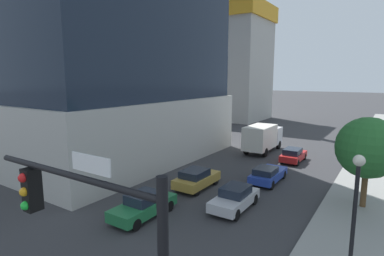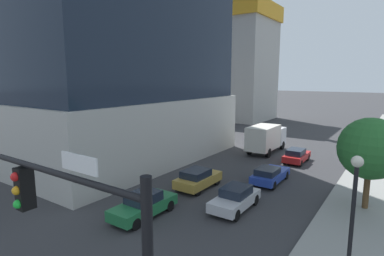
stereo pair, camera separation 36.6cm
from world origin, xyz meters
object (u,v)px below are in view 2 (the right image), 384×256
traffic_light_pole (87,256)px  car_green (144,205)px  car_blue (270,175)px  street_tree (370,149)px  car_silver (235,198)px  box_truck (266,137)px  car_gold (198,178)px  car_red (296,156)px  street_lamp (354,202)px  construction_building (238,57)px

traffic_light_pole → car_green: size_ratio=1.51×
car_blue → street_tree: bearing=-12.4°
car_silver → box_truck: (-4.09, 15.71, 1.00)m
car_gold → car_blue: bearing=46.3°
car_red → car_silver: (-0.00, -13.46, 0.04)m
car_red → car_gold: bearing=-109.4°
traffic_light_pole → car_green: traffic_light_pole is taller
car_red → car_silver: size_ratio=0.97×
traffic_light_pole → car_red: bearing=96.9°
street_lamp → car_red: (-7.10, 17.83, -2.98)m
construction_building → street_lamp: construction_building is taller
street_lamp → car_silver: size_ratio=1.29×
street_tree → traffic_light_pole: bearing=-101.3°
car_green → car_blue: (4.09, 10.21, -0.07)m
car_silver → street_lamp: bearing=-31.6°
traffic_light_pole → car_silver: traffic_light_pole is taller
traffic_light_pole → car_red: (-3.26, 26.86, -4.03)m
box_truck → construction_building: bearing=122.8°
street_lamp → car_red: bearing=111.7°
construction_building → car_silver: size_ratio=7.79×
car_blue → car_silver: 6.12m
street_tree → car_blue: street_tree is taller
car_blue → box_truck: 10.48m
car_green → street_tree: bearing=38.4°
car_red → car_blue: car_red is taller
box_truck → car_silver: bearing=-75.4°
street_tree → car_gold: 11.76m
car_green → car_blue: size_ratio=1.02×
car_silver → construction_building: bearing=116.3°
car_green → car_blue: bearing=68.2°
car_blue → car_silver: car_silver is taller
car_gold → car_red: (4.09, 11.61, -0.06)m
traffic_light_pole → box_truck: size_ratio=1.02×
box_truck → street_lamp: bearing=-60.9°
construction_building → car_silver: 46.36m
street_tree → car_green: bearing=-141.6°
street_lamp → street_tree: size_ratio=0.92×
car_gold → car_blue: 5.92m
car_blue → car_silver: (-0.00, -6.12, 0.06)m
construction_building → box_truck: size_ratio=4.90×
street_lamp → car_green: (-11.19, 0.29, -2.94)m
construction_building → street_tree: bearing=-53.1°
street_lamp → car_silver: street_lamp is taller
car_blue → box_truck: (-4.09, 9.59, 1.06)m
box_truck → traffic_light_pole: bearing=-75.8°
street_lamp → car_gold: bearing=150.9°
car_green → car_red: 18.01m
traffic_light_pole → car_blue: traffic_light_pole is taller
street_tree → car_blue: bearing=167.6°
car_green → box_truck: 19.82m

